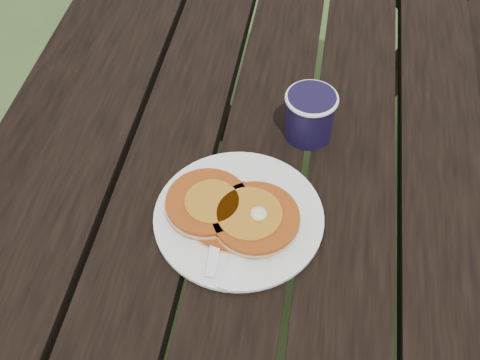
% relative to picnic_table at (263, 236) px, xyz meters
% --- Properties ---
extents(ground, '(60.00, 60.00, 0.00)m').
position_rel_picnic_table_xyz_m(ground, '(0.00, 0.00, -0.37)').
color(ground, '#2C411B').
rests_on(ground, ground).
extents(picnic_table, '(1.36, 1.80, 0.75)m').
position_rel_picnic_table_xyz_m(picnic_table, '(0.00, 0.00, 0.00)').
color(picnic_table, black).
rests_on(picnic_table, ground).
extents(plate, '(0.32, 0.32, 0.01)m').
position_rel_picnic_table_xyz_m(plate, '(-0.01, -0.23, 0.39)').
color(plate, white).
rests_on(plate, picnic_table).
extents(pancake_stack, '(0.21, 0.15, 0.04)m').
position_rel_picnic_table_xyz_m(pancake_stack, '(-0.02, -0.24, 0.41)').
color(pancake_stack, '#A44512').
rests_on(pancake_stack, plate).
extents(knife, '(0.05, 0.18, 0.00)m').
position_rel_picnic_table_xyz_m(knife, '(0.00, -0.28, 0.39)').
color(knife, white).
rests_on(knife, plate).
extents(fork, '(0.04, 0.16, 0.01)m').
position_rel_picnic_table_xyz_m(fork, '(-0.04, -0.30, 0.40)').
color(fork, white).
rests_on(fork, plate).
extents(coffee_cup, '(0.09, 0.09, 0.09)m').
position_rel_picnic_table_xyz_m(coffee_cup, '(0.07, -0.03, 0.43)').
color(coffee_cup, black).
rests_on(coffee_cup, picnic_table).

